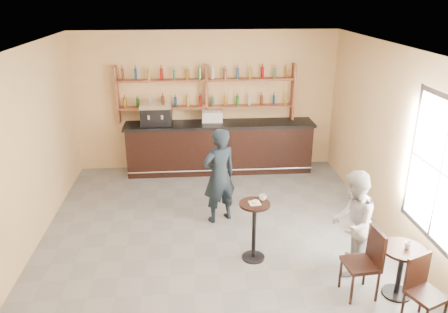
{
  "coord_description": "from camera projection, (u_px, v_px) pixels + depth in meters",
  "views": [
    {
      "loc": [
        -0.37,
        -6.4,
        4.02
      ],
      "look_at": [
        0.2,
        0.8,
        1.25
      ],
      "focal_mm": 35.0,
      "sensor_mm": 36.0,
      "label": 1
    }
  ],
  "objects": [
    {
      "name": "floor",
      "position": [
        216.0,
        242.0,
        7.42
      ],
      "size": [
        7.0,
        7.0,
        0.0
      ],
      "primitive_type": "plane",
      "color": "slate",
      "rests_on": "ground"
    },
    {
      "name": "ceiling",
      "position": [
        215.0,
        50.0,
        6.28
      ],
      "size": [
        7.0,
        7.0,
        0.0
      ],
      "primitive_type": "plane",
      "rotation": [
        3.14,
        0.0,
        0.0
      ],
      "color": "white",
      "rests_on": "wall_back"
    },
    {
      "name": "wall_back",
      "position": [
        206.0,
        101.0,
        10.11
      ],
      "size": [
        7.0,
        0.0,
        7.0
      ],
      "primitive_type": "plane",
      "rotation": [
        1.57,
        0.0,
        0.0
      ],
      "color": "#EDC286",
      "rests_on": "floor"
    },
    {
      "name": "wall_front",
      "position": [
        241.0,
        303.0,
        3.59
      ],
      "size": [
        7.0,
        0.0,
        7.0
      ],
      "primitive_type": "plane",
      "rotation": [
        -1.57,
        0.0,
        0.0
      ],
      "color": "#EDC286",
      "rests_on": "floor"
    },
    {
      "name": "wall_left",
      "position": [
        19.0,
        160.0,
        6.63
      ],
      "size": [
        0.0,
        7.0,
        7.0
      ],
      "primitive_type": "plane",
      "rotation": [
        1.57,
        0.0,
        1.57
      ],
      "color": "#EDC286",
      "rests_on": "floor"
    },
    {
      "name": "wall_right",
      "position": [
        400.0,
        149.0,
        7.07
      ],
      "size": [
        0.0,
        7.0,
        7.0
      ],
      "primitive_type": "plane",
      "rotation": [
        1.57,
        0.0,
        -1.57
      ],
      "color": "#EDC286",
      "rests_on": "floor"
    },
    {
      "name": "window_pane",
      "position": [
        441.0,
        172.0,
        5.92
      ],
      "size": [
        0.0,
        2.0,
        2.0
      ],
      "primitive_type": "plane",
      "rotation": [
        1.57,
        0.0,
        -1.57
      ],
      "color": "white",
      "rests_on": "wall_right"
    },
    {
      "name": "window_frame",
      "position": [
        440.0,
        172.0,
        5.92
      ],
      "size": [
        0.04,
        1.7,
        2.1
      ],
      "primitive_type": null,
      "color": "black",
      "rests_on": "wall_right"
    },
    {
      "name": "shelf_unit",
      "position": [
        206.0,
        94.0,
        9.91
      ],
      "size": [
        4.0,
        0.26,
        1.4
      ],
      "primitive_type": null,
      "color": "brown",
      "rests_on": "wall_back"
    },
    {
      "name": "liquor_bottles",
      "position": [
        206.0,
        86.0,
        9.85
      ],
      "size": [
        3.68,
        0.1,
        1.0
      ],
      "primitive_type": null,
      "color": "#8C5919",
      "rests_on": "shelf_unit"
    },
    {
      "name": "bar_counter",
      "position": [
        220.0,
        147.0,
        10.17
      ],
      "size": [
        4.33,
        0.84,
        1.17
      ],
      "primitive_type": null,
      "color": "black",
      "rests_on": "floor"
    },
    {
      "name": "espresso_machine",
      "position": [
        156.0,
        114.0,
        9.77
      ],
      "size": [
        0.68,
        0.44,
        0.49
      ],
      "primitive_type": null,
      "rotation": [
        0.0,
        0.0,
        -0.01
      ],
      "color": "black",
      "rests_on": "bar_counter"
    },
    {
      "name": "pastry_case",
      "position": [
        212.0,
        117.0,
        9.89
      ],
      "size": [
        0.48,
        0.39,
        0.28
      ],
      "primitive_type": null,
      "rotation": [
        0.0,
        0.0,
        -0.02
      ],
      "color": "silver",
      "rests_on": "bar_counter"
    },
    {
      "name": "pedestal_table",
      "position": [
        254.0,
        231.0,
        6.81
      ],
      "size": [
        0.61,
        0.61,
        0.98
      ],
      "primitive_type": null,
      "rotation": [
        0.0,
        0.0,
        0.34
      ],
      "color": "black",
      "rests_on": "floor"
    },
    {
      "name": "napkin",
      "position": [
        255.0,
        203.0,
        6.63
      ],
      "size": [
        0.19,
        0.19,
        0.0
      ],
      "primitive_type": "cube",
      "rotation": [
        0.0,
        0.0,
        0.12
      ],
      "color": "white",
      "rests_on": "pedestal_table"
    },
    {
      "name": "donut",
      "position": [
        256.0,
        202.0,
        6.62
      ],
      "size": [
        0.15,
        0.15,
        0.04
      ],
      "primitive_type": "torus",
      "rotation": [
        0.0,
        0.0,
        0.24
      ],
      "color": "#DD8650",
      "rests_on": "napkin"
    },
    {
      "name": "cup_pedestal",
      "position": [
        263.0,
        197.0,
        6.72
      ],
      "size": [
        0.14,
        0.14,
        0.09
      ],
      "primitive_type": "imported",
      "rotation": [
        0.0,
        0.0,
        -0.26
      ],
      "color": "white",
      "rests_on": "pedestal_table"
    },
    {
      "name": "man_main",
      "position": [
        219.0,
        176.0,
        7.84
      ],
      "size": [
        0.77,
        0.66,
        1.78
      ],
      "primitive_type": "imported",
      "rotation": [
        0.0,
        0.0,
        3.58
      ],
      "color": "black",
      "rests_on": "floor"
    },
    {
      "name": "cafe_table",
      "position": [
        400.0,
        272.0,
        6.02
      ],
      "size": [
        0.65,
        0.65,
        0.75
      ],
      "primitive_type": null,
      "rotation": [
        0.0,
        0.0,
        -0.09
      ],
      "color": "black",
      "rests_on": "floor"
    },
    {
      "name": "cup_cafe",
      "position": [
        408.0,
        245.0,
        5.87
      ],
      "size": [
        0.11,
        0.11,
        0.09
      ],
      "primitive_type": "imported",
      "rotation": [
        0.0,
        0.0,
        0.11
      ],
      "color": "white",
      "rests_on": "cafe_table"
    },
    {
      "name": "chair_west",
      "position": [
        361.0,
        264.0,
        5.98
      ],
      "size": [
        0.47,
        0.47,
        1.01
      ],
      "primitive_type": null,
      "rotation": [
        0.0,
        0.0,
        -1.48
      ],
      "color": "black",
      "rests_on": "floor"
    },
    {
      "name": "chair_south",
      "position": [
        426.0,
        294.0,
        5.43
      ],
      "size": [
        0.53,
        0.53,
        0.93
      ],
      "primitive_type": null,
      "rotation": [
        0.0,
        0.0,
        0.4
      ],
      "color": "black",
      "rests_on": "floor"
    },
    {
      "name": "patron_second",
      "position": [
        352.0,
        223.0,
        6.41
      ],
      "size": [
        0.9,
        0.98,
        1.62
      ],
      "primitive_type": "imported",
      "rotation": [
        0.0,
        0.0,
        -2.05
      ],
      "color": "#A7A7AD",
      "rests_on": "floor"
    }
  ]
}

